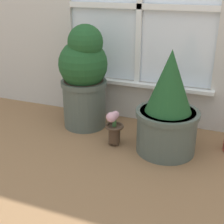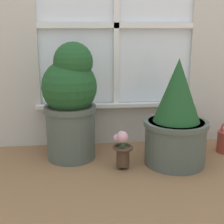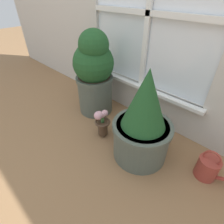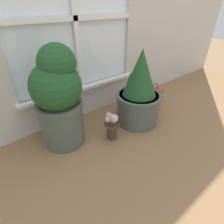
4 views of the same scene
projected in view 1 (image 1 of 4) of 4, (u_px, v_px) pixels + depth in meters
The scene contains 4 objects.
ground_plane at pixel (107, 157), 1.84m from camera, with size 10.00×10.00×0.00m, color olive.
potted_plant_left at pixel (84, 76), 2.10m from camera, with size 0.33×0.33×0.71m.
potted_plant_right at pixel (168, 110), 1.81m from camera, with size 0.37×0.37×0.62m.
flower_vase at pixel (114, 126), 1.93m from camera, with size 0.12×0.12×0.23m.
Camera 1 is at (0.60, -1.47, 0.97)m, focal length 50.00 mm.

